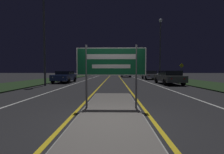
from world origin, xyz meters
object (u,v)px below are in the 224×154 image
object	(u,v)px
highway_sign	(111,64)
warning_sign	(182,70)
streetlight_left_near	(44,7)
car_receding_1	(150,75)
streetlight_right_near	(160,42)
car_receding_0	(169,77)
car_approaching_0	(65,76)
car_receding_2	(126,73)

from	to	relation	value
highway_sign	warning_sign	distance (m)	16.70
streetlight_left_near	car_receding_1	bearing A→B (deg)	39.66
streetlight_right_near	car_receding_0	distance (m)	7.16
highway_sign	streetlight_left_near	xyz separation A→B (m)	(-6.49, 8.74, 5.68)
streetlight_left_near	car_approaching_0	size ratio (longest dim) A/B	2.52
highway_sign	car_receding_1	world-z (taller)	highway_sign
car_receding_0	warning_sign	world-z (taller)	warning_sign
streetlight_right_near	car_approaching_0	bearing A→B (deg)	-164.16
car_receding_2	car_receding_0	bearing A→B (deg)	-79.28
highway_sign	streetlight_right_near	bearing A→B (deg)	67.81
car_receding_2	car_approaching_0	size ratio (longest dim) A/B	1.06
car_receding_1	highway_sign	bearing A→B (deg)	-106.93
streetlight_right_near	car_receding_1	size ratio (longest dim) A/B	2.01
car_receding_2	streetlight_right_near	bearing A→B (deg)	-71.20
streetlight_left_near	car_receding_2	distance (m)	21.67
streetlight_left_near	car_receding_1	size ratio (longest dim) A/B	2.49
warning_sign	streetlight_right_near	bearing A→B (deg)	145.23
car_receding_0	warning_sign	distance (m)	4.94
car_receding_0	car_receding_2	distance (m)	17.25
highway_sign	car_receding_2	xyz separation A→B (m)	(2.54, 27.31, -0.87)
streetlight_right_near	car_receding_1	world-z (taller)	streetlight_right_near
highway_sign	car_receding_2	world-z (taller)	highway_sign
streetlight_right_near	car_receding_0	bearing A→B (deg)	-97.32
car_receding_2	car_approaching_0	bearing A→B (deg)	-119.22
streetlight_right_near	warning_sign	bearing A→B (deg)	-34.77
streetlight_right_near	car_approaching_0	distance (m)	13.58
streetlight_left_near	streetlight_right_near	size ratio (longest dim) A/B	1.24
streetlight_left_near	warning_sign	size ratio (longest dim) A/B	4.62
car_receding_0	streetlight_right_near	bearing A→B (deg)	82.68
streetlight_left_near	car_receding_0	distance (m)	14.00
streetlight_right_near	car_receding_2	distance (m)	12.95
car_receding_2	car_receding_1	bearing A→B (deg)	-69.18
streetlight_right_near	car_receding_2	size ratio (longest dim) A/B	1.93
streetlight_right_near	warning_sign	world-z (taller)	streetlight_right_near
streetlight_right_near	highway_sign	bearing A→B (deg)	-112.19
warning_sign	highway_sign	bearing A→B (deg)	-121.67
car_receding_0	car_receding_2	size ratio (longest dim) A/B	1.07
highway_sign	warning_sign	xyz separation A→B (m)	(8.77, 14.22, -0.21)
car_receding_2	car_approaching_0	world-z (taller)	car_receding_2
car_receding_1	warning_sign	world-z (taller)	warning_sign
streetlight_right_near	car_receding_2	bearing A→B (deg)	108.80
highway_sign	streetlight_left_near	bearing A→B (deg)	126.60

